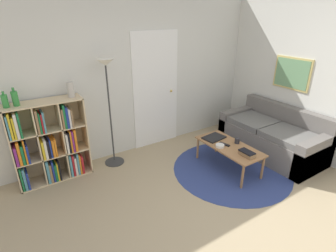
{
  "coord_description": "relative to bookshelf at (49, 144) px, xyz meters",
  "views": [
    {
      "loc": [
        -1.84,
        -1.32,
        2.24
      ],
      "look_at": [
        -0.11,
        1.38,
        0.85
      ],
      "focal_mm": 28.0,
      "sensor_mm": 36.0,
      "label": 1
    }
  ],
  "objects": [
    {
      "name": "vase_on_shelf",
      "position": [
        0.4,
        0.0,
        0.72
      ],
      "size": [
        0.09,
        0.09,
        0.21
      ],
      "color": "#B7B2A8",
      "rests_on": "bookshelf"
    },
    {
      "name": "wall_right",
      "position": [
        3.76,
        -1.06,
        0.74
      ],
      "size": [
        0.08,
        5.51,
        2.6
      ],
      "color": "silver",
      "rests_on": "ground_plane"
    },
    {
      "name": "bottle_left",
      "position": [
        -0.38,
        -0.02,
        0.7
      ],
      "size": [
        0.07,
        0.07,
        0.2
      ],
      "color": "#2D8438",
      "rests_on": "bookshelf"
    },
    {
      "name": "coffee_table",
      "position": [
        2.33,
        -1.17,
        -0.21
      ],
      "size": [
        0.49,
        1.05,
        0.39
      ],
      "color": "#996B42",
      "rests_on": "ground_plane"
    },
    {
      "name": "floor_lamp",
      "position": [
        0.9,
        -0.07,
        0.7
      ],
      "size": [
        0.31,
        0.31,
        1.66
      ],
      "color": "#333333",
      "rests_on": "ground_plane"
    },
    {
      "name": "book_stack_on_table",
      "position": [
        2.32,
        -1.53,
        -0.13
      ],
      "size": [
        0.13,
        0.23,
        0.07
      ],
      "color": "olive",
      "rests_on": "coffee_table"
    },
    {
      "name": "rug",
      "position": [
        2.34,
        -1.25,
        -0.55
      ],
      "size": [
        1.79,
        1.79,
        0.01
      ],
      "color": "navy",
      "rests_on": "ground_plane"
    },
    {
      "name": "bowl",
      "position": [
        2.18,
        -1.13,
        -0.15
      ],
      "size": [
        0.13,
        0.13,
        0.04
      ],
      "color": "silver",
      "rests_on": "coffee_table"
    },
    {
      "name": "laptop",
      "position": [
        2.31,
        -0.86,
        -0.16
      ],
      "size": [
        0.37,
        0.28,
        0.02
      ],
      "color": "black",
      "rests_on": "coffee_table"
    },
    {
      "name": "bookshelf",
      "position": [
        0.0,
        0.0,
        0.0
      ],
      "size": [
        0.98,
        0.34,
        1.17
      ],
      "color": "beige",
      "rests_on": "ground_plane"
    },
    {
      "name": "cup",
      "position": [
        2.48,
        -1.18,
        -0.13
      ],
      "size": [
        0.08,
        0.08,
        0.08
      ],
      "color": "#28282D",
      "rests_on": "coffee_table"
    },
    {
      "name": "ground_plane",
      "position": [
        1.49,
        -2.32,
        -0.56
      ],
      "size": [
        14.0,
        14.0,
        0.0
      ],
      "primitive_type": "plane",
      "color": "tan"
    },
    {
      "name": "wall_back",
      "position": [
        1.51,
        0.22,
        0.73
      ],
      "size": [
        7.49,
        0.11,
        2.6
      ],
      "color": "silver",
      "rests_on": "ground_plane"
    },
    {
      "name": "bottle_middle",
      "position": [
        -0.27,
        -0.01,
        0.71
      ],
      "size": [
        0.08,
        0.08,
        0.23
      ],
      "color": "#2D8438",
      "rests_on": "bookshelf"
    },
    {
      "name": "couch",
      "position": [
        3.35,
        -1.21,
        -0.28
      ],
      "size": [
        0.85,
        1.68,
        0.79
      ],
      "color": "#66605B",
      "rests_on": "ground_plane"
    },
    {
      "name": "remote",
      "position": [
        2.28,
        -1.12,
        -0.16
      ],
      "size": [
        0.09,
        0.18,
        0.02
      ],
      "color": "black",
      "rests_on": "coffee_table"
    }
  ]
}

